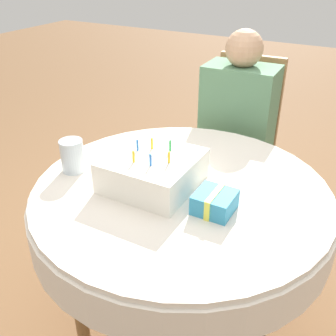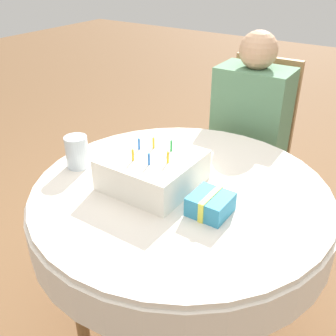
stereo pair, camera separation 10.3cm
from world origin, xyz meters
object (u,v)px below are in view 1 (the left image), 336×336
object	(u,v)px
person	(236,126)
gift_box	(215,202)
chair	(239,146)
birthday_cake	(153,171)
drinking_glass	(72,156)

from	to	relation	value
person	gift_box	world-z (taller)	person
chair	person	xyz separation A→B (m)	(0.00, -0.09, 0.15)
person	gift_box	bearing A→B (deg)	-76.30
chair	birthday_cake	size ratio (longest dim) A/B	3.41
person	birthday_cake	size ratio (longest dim) A/B	3.93
birthday_cake	gift_box	xyz separation A→B (m)	(0.24, -0.04, -0.02)
person	gift_box	distance (m)	0.80
birthday_cake	person	bearing A→B (deg)	87.47
chair	person	distance (m)	0.18
person	birthday_cake	distance (m)	0.74
person	birthday_cake	xyz separation A→B (m)	(-0.03, -0.73, 0.11)
drinking_glass	birthday_cake	bearing A→B (deg)	10.31
birthday_cake	gift_box	size ratio (longest dim) A/B	2.33
gift_box	birthday_cake	bearing A→B (deg)	170.91
chair	drinking_glass	distance (m)	0.98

